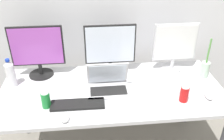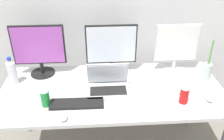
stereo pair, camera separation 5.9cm
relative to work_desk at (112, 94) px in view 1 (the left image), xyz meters
name	(u,v)px [view 1 (the left image)]	position (x,y,z in m)	size (l,w,h in m)	color
wall_back	(105,1)	(0.00, 0.59, 0.62)	(7.00, 0.08, 2.60)	silver
work_desk	(112,94)	(0.00, 0.00, 0.00)	(1.82, 0.81, 0.74)	#424247
monitor_left	(37,50)	(-0.61, 0.28, 0.30)	(0.45, 0.21, 0.46)	black
monitor_center	(110,48)	(0.01, 0.28, 0.29)	(0.44, 0.21, 0.45)	black
monitor_right	(175,46)	(0.59, 0.28, 0.29)	(0.39, 0.18, 0.44)	silver
laptop_silver	(108,84)	(-0.03, -0.01, 0.11)	(0.33, 0.24, 0.24)	silver
keyboard_main	(78,104)	(-0.28, -0.19, 0.07)	(0.40, 0.12, 0.02)	black
keyboard_aux	(161,89)	(0.40, -0.06, 0.07)	(0.44, 0.13, 0.02)	white
mouse_by_keyboard	(64,118)	(-0.36, -0.34, 0.07)	(0.06, 0.10, 0.04)	silver
mouse_by_laptop	(209,96)	(0.73, -0.20, 0.08)	(0.06, 0.10, 0.04)	silver
water_bottle	(10,74)	(-0.82, 0.14, 0.17)	(0.07, 0.07, 0.25)	silver
soda_can_near_keyboard	(184,94)	(0.53, -0.21, 0.12)	(0.07, 0.07, 0.13)	red
soda_can_by_laptop	(46,100)	(-0.50, -0.18, 0.12)	(0.07, 0.07, 0.13)	#197F33
bamboo_vase	(205,69)	(0.83, 0.11, 0.13)	(0.07, 0.07, 0.36)	#B2D1B7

